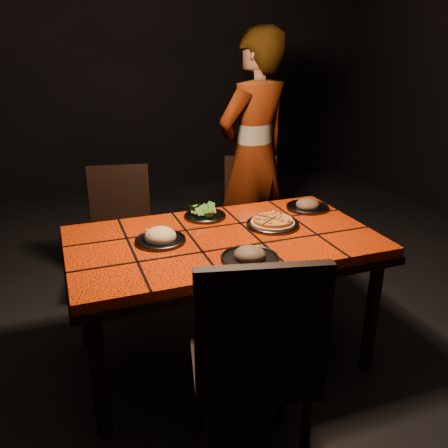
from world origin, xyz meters
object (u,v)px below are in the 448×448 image
object	(u,v)px
dining_table	(223,250)
chair_far_right	(250,207)
plate_pasta	(161,238)
chair_near	(255,357)
diner	(254,156)
chair_far_left	(121,224)
plate_pizza	(273,223)

from	to	relation	value
dining_table	chair_far_right	xyz separation A→B (m)	(0.60, 1.03, -0.16)
dining_table	plate_pasta	world-z (taller)	plate_pasta
chair_near	diner	size ratio (longest dim) A/B	0.57
chair_near	chair_far_left	distance (m)	1.77
dining_table	chair_near	distance (m)	0.82
chair_far_left	plate_pizza	world-z (taller)	chair_far_left
dining_table	plate_pizza	bearing A→B (deg)	8.86
chair_near	diner	xyz separation A→B (m)	(0.79, 1.84, 0.31)
chair_near	plate_pizza	world-z (taller)	chair_near
chair_near	plate_pasta	world-z (taller)	chair_near
chair_near	chair_far_right	bearing A→B (deg)	-99.64
plate_pasta	plate_pizza	bearing A→B (deg)	0.29
diner	dining_table	bearing A→B (deg)	36.31
chair_far_right	diner	bearing A→B (deg)	34.50
diner	plate_pizza	bearing A→B (deg)	49.87
dining_table	diner	size ratio (longest dim) A/B	0.89
chair_far_right	plate_pasta	world-z (taller)	chair_far_right
chair_far_right	plate_pasta	size ratio (longest dim) A/B	3.40
chair_far_left	plate_pasta	world-z (taller)	chair_far_left
chair_near	plate_pizza	bearing A→B (deg)	-106.17
plate_pizza	plate_pasta	xyz separation A→B (m)	(-0.64, -0.00, 0.01)
chair_far_right	chair_far_left	bearing A→B (deg)	-155.15
dining_table	chair_far_left	xyz separation A→B (m)	(-0.41, 0.95, -0.14)
plate_pizza	chair_near	bearing A→B (deg)	-119.26
dining_table	chair_far_left	bearing A→B (deg)	113.17
chair_far_left	chair_far_right	size ratio (longest dim) A/B	1.03
plate_pizza	diner	bearing A→B (deg)	72.26
dining_table	chair_far_left	world-z (taller)	chair_far_left
chair_near	chair_far_right	distance (m)	1.99
plate_pizza	plate_pasta	world-z (taller)	plate_pasta
chair_far_right	diner	xyz separation A→B (m)	(0.03, 0.01, 0.40)
dining_table	chair_far_right	world-z (taller)	chair_far_right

